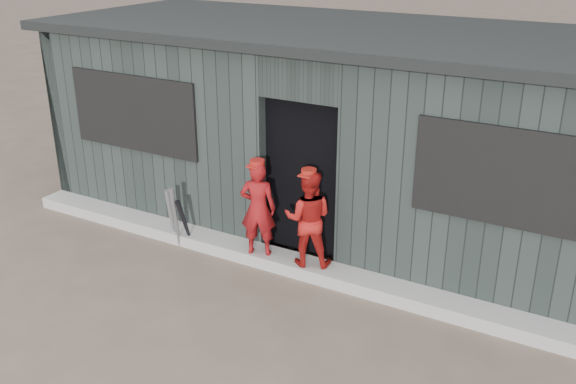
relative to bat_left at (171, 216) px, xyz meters
The scene contains 9 objects.
ground 2.36m from the bat_left, 45.73° to the right, with size 80.00×80.00×0.00m, color brown.
curb 1.66m from the bat_left, ahead, with size 8.00×0.36×0.15m, color #ADADA8.
bat_left is the anchor object (origin of this frame).
bat_mid 0.15m from the bat_left, 28.86° to the right, with size 0.07×0.07×0.85m, color gray.
bat_right 0.22m from the bat_left, ahead, with size 0.07×0.07×0.70m, color black.
player_red_left 1.30m from the bat_left, ahead, with size 0.42×0.28×1.16m, color maroon.
player_red_right 1.91m from the bat_left, ahead, with size 0.56×0.43×1.14m, color #B41916.
player_grey_back 2.02m from the bat_left, 22.37° to the left, with size 0.67×0.44×1.37m, color #ABABAB.
dugout 2.61m from the bat_left, 48.59° to the left, with size 8.30×3.30×2.62m.
Camera 1 is at (3.30, -4.03, 3.77)m, focal length 40.00 mm.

